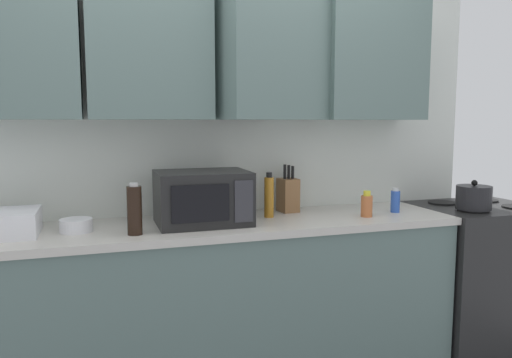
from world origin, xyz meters
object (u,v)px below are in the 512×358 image
(bottle_soy_dark, at_px, (135,210))
(bottle_blue_cleaner, at_px, (395,201))
(kettle, at_px, (474,197))
(bottle_spice_jar, at_px, (367,205))
(bowl_ceramic_small, at_px, (76,225))
(bottle_amber_vinegar, at_px, (269,196))
(stove_range, at_px, (475,273))
(knife_block, at_px, (288,194))
(microwave, at_px, (203,198))

(bottle_soy_dark, bearing_deg, bottle_blue_cleaner, 4.46)
(kettle, height_order, bottle_blue_cleaner, kettle)
(bottle_spice_jar, height_order, bowl_ceramic_small, bottle_spice_jar)
(bottle_amber_vinegar, relative_size, bottle_spice_jar, 1.72)
(stove_range, bearing_deg, knife_block, 171.28)
(knife_block, distance_m, bowl_ceramic_small, 1.21)
(bottle_amber_vinegar, xyz_separation_m, bottle_spice_jar, (0.53, -0.16, -0.05))
(stove_range, height_order, microwave, microwave)
(microwave, distance_m, bottle_soy_dark, 0.39)
(microwave, height_order, bottle_spice_jar, microwave)
(kettle, height_order, bottle_soy_dark, bottle_soy_dark)
(bottle_soy_dark, height_order, bowl_ceramic_small, bottle_soy_dark)
(bottle_amber_vinegar, height_order, bottle_blue_cleaner, bottle_amber_vinegar)
(bottle_amber_vinegar, distance_m, bowl_ceramic_small, 1.03)
(bottle_soy_dark, relative_size, bowl_ceramic_small, 1.59)
(stove_range, xyz_separation_m, kettle, (-0.17, -0.14, 0.53))
(bottle_spice_jar, height_order, bottle_blue_cleaner, bottle_spice_jar)
(bottle_soy_dark, bearing_deg, bottle_spice_jar, 2.16)
(bottle_spice_jar, distance_m, bottle_soy_dark, 1.29)
(stove_range, height_order, bowl_ceramic_small, bowl_ceramic_small)
(microwave, xyz_separation_m, bottle_spice_jar, (0.93, -0.10, -0.07))
(kettle, xyz_separation_m, bowl_ceramic_small, (-2.27, 0.14, -0.05))
(bottle_spice_jar, distance_m, bowl_ceramic_small, 1.56)
(bottle_spice_jar, relative_size, bowl_ceramic_small, 0.95)
(microwave, relative_size, bottle_soy_dark, 1.92)
(bottle_spice_jar, bearing_deg, bowl_ceramic_small, 176.31)
(stove_range, bearing_deg, bottle_amber_vinegar, 177.40)
(stove_range, relative_size, bowl_ceramic_small, 5.80)
(bottle_amber_vinegar, distance_m, bottle_blue_cleaner, 0.77)
(stove_range, distance_m, bottle_soy_dark, 2.24)
(kettle, distance_m, knife_block, 1.12)
(kettle, bearing_deg, bowl_ceramic_small, 176.34)
(bottle_soy_dark, relative_size, bottle_blue_cleaner, 1.71)
(microwave, height_order, bowl_ceramic_small, microwave)
(stove_range, relative_size, bottle_spice_jar, 6.12)
(bottle_spice_jar, xyz_separation_m, bowl_ceramic_small, (-1.56, 0.10, -0.03))
(kettle, bearing_deg, bottle_spice_jar, 176.42)
(bottle_spice_jar, bearing_deg, microwave, 173.88)
(bottle_spice_jar, relative_size, bottle_blue_cleaner, 1.02)
(knife_block, bearing_deg, kettle, -17.12)
(kettle, relative_size, bottle_soy_dark, 0.82)
(bowl_ceramic_small, bearing_deg, kettle, -3.66)
(kettle, height_order, bottle_spice_jar, kettle)
(stove_range, relative_size, bottle_soy_dark, 3.65)
(microwave, distance_m, bowl_ceramic_small, 0.64)
(microwave, relative_size, bowl_ceramic_small, 3.05)
(kettle, bearing_deg, microwave, 174.98)
(bottle_amber_vinegar, relative_size, bottle_soy_dark, 1.02)
(kettle, bearing_deg, knife_block, 162.88)
(kettle, bearing_deg, stove_range, 39.47)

